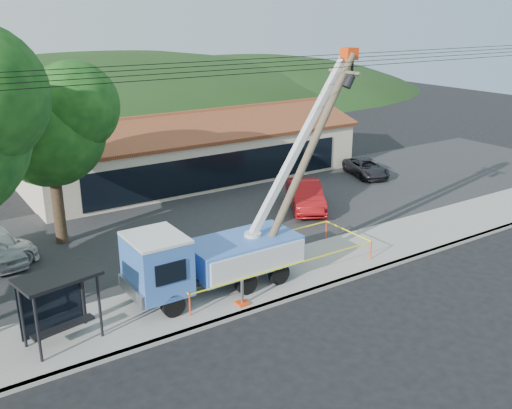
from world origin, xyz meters
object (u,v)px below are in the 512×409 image
Objects in this scene: leaning_pole at (307,158)px; car_dark at (365,177)px; utility_truck at (211,254)px; bus_shelter at (57,292)px; car_silver at (0,263)px; car_red at (305,210)px.

leaning_pole reaches higher than car_dark.
utility_truck is 6.20m from bus_shelter.
bus_shelter is 8.60m from car_silver.
car_silver is (-6.73, 7.97, -1.73)m from utility_truck.
car_dark is at bearing 51.40° from car_red.
car_red is at bearing -11.23° from car_silver.
utility_truck is at bearing -54.04° from car_silver.
leaning_pole is 9.67m from car_red.
car_dark is at bearing -1.42° from car_silver.
car_red reaches higher than car_silver.
utility_truck is at bearing -7.23° from bus_shelter.
utility_truck is 5.64m from leaning_pole.
car_silver is at bearing -157.65° from car_red.
leaning_pole is at bearing -5.06° from utility_truck.
utility_truck is 11.38m from car_red.
leaning_pole is 11.10m from bus_shelter.
leaning_pole is at bearing -126.96° from car_dark.
car_silver is (-11.17, 8.36, -5.19)m from leaning_pole.
leaning_pole is at bearing -10.82° from bus_shelter.
bus_shelter is at bearing -141.33° from car_dark.
bus_shelter is at bearing 179.93° from leaning_pole.
car_red is (15.72, 6.35, -2.00)m from bus_shelter.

